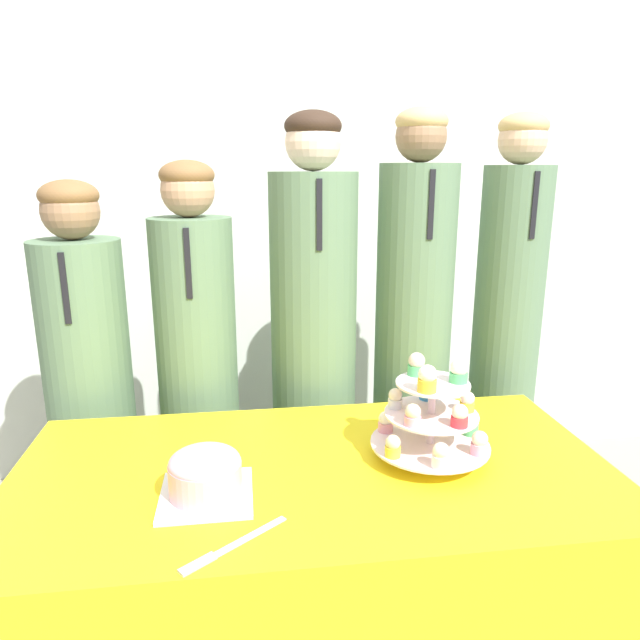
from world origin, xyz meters
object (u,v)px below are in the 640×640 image
student_1 (199,388)px  student_2 (314,363)px  cupcake_stand (432,415)px  round_cake (205,474)px  student_4 (504,351)px  student_3 (412,356)px  cake_knife (218,554)px  student_0 (91,402)px

student_1 → student_2: 0.41m
cupcake_stand → round_cake: bearing=-169.6°
student_1 → student_4: (1.13, -0.00, 0.09)m
student_1 → student_4: bearing=-0.0°
cupcake_stand → student_4: bearing=51.6°
student_3 → student_4: bearing=-0.0°
student_3 → student_4: student_3 is taller
student_2 → student_3: 0.36m
cake_knife → cupcake_stand: bearing=-6.0°
student_0 → student_2: (0.78, 0.00, 0.10)m
student_3 → student_1: bearing=-180.0°
round_cake → student_3: size_ratio=0.13×
cake_knife → student_1: 0.94m
student_3 → student_4: 0.36m
student_1 → round_cake: bearing=-84.8°
cupcake_stand → student_3: bearing=77.9°
cupcake_stand → student_0: (-1.00, 0.62, -0.17)m
cake_knife → student_0: student_0 is taller
student_4 → cake_knife: bearing=-137.7°
student_4 → student_0: bearing=180.0°
cake_knife → student_3: bearing=17.9°
cupcake_stand → student_1: size_ratio=0.21×
cupcake_stand → student_0: bearing=148.3°
round_cake → cake_knife: 0.22m
cake_knife → student_1: bearing=59.5°
round_cake → student_0: 0.85m
student_0 → student_2: size_ratio=0.87×
student_0 → student_3: 1.14m
student_2 → student_4: bearing=-0.0°
student_1 → student_3: size_ratio=0.90×
student_2 → student_3: (0.36, -0.00, 0.01)m
round_cake → student_4: (1.06, 0.73, 0.02)m
student_4 → student_1: bearing=180.0°
student_1 → student_2: (0.41, 0.00, 0.07)m
student_4 → cupcake_stand: bearing=-128.4°
round_cake → cupcake_stand: cupcake_stand is taller
student_1 → student_0: bearing=180.0°
student_0 → student_1: bearing=-0.0°
cake_knife → cupcake_stand: cupcake_stand is taller
student_3 → round_cake: bearing=-134.1°
round_cake → student_0: bearing=120.8°
student_3 → student_4: size_ratio=1.01×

